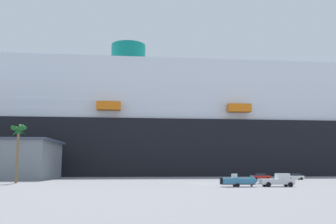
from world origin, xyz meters
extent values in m
plane|color=gray|center=(0.00, 30.00, 0.00)|extent=(600.00, 600.00, 0.00)
cube|color=black|center=(23.28, 71.68, 9.80)|extent=(255.88, 39.32, 19.60)
cube|color=white|center=(23.28, 71.68, 21.19)|extent=(225.19, 36.08, 3.18)
cube|color=white|center=(18.17, 71.64, 24.37)|extent=(215.16, 35.60, 3.18)
cube|color=white|center=(13.06, 71.59, 27.54)|extent=(208.15, 35.00, 3.18)
cube|color=white|center=(7.95, 71.54, 30.72)|extent=(194.05, 34.57, 3.18)
cube|color=white|center=(2.84, 71.49, 33.90)|extent=(183.74, 33.72, 3.18)
cube|color=white|center=(-2.27, 71.44, 37.07)|extent=(175.64, 32.86, 3.18)
cube|color=white|center=(-7.38, 71.40, 40.25)|extent=(165.08, 32.51, 3.18)
cylinder|color=#0C7266|center=(-15.05, 71.32, 46.25)|extent=(13.42, 13.42, 8.82)
cube|color=orange|center=(-21.25, 52.06, 23.41)|extent=(8.03, 3.27, 2.80)
cube|color=orange|center=(23.46, 52.48, 23.41)|extent=(8.03, 3.27, 2.80)
cube|color=silver|center=(10.44, -13.47, 0.85)|extent=(5.63, 2.09, 0.90)
cube|color=silver|center=(11.45, -13.48, 1.75)|extent=(2.05, 1.87, 0.90)
cube|color=#26333F|center=(12.12, -13.50, 1.66)|extent=(0.13, 1.68, 0.63)
cylinder|color=black|center=(12.41, -12.50, 0.40)|extent=(0.80, 0.29, 0.80)
cylinder|color=black|center=(12.38, -14.50, 0.40)|extent=(0.80, 0.29, 0.80)
cylinder|color=black|center=(8.66, -12.44, 0.40)|extent=(0.80, 0.29, 0.80)
cylinder|color=black|center=(8.63, -14.44, 0.40)|extent=(0.80, 0.29, 0.80)
cube|color=#595960|center=(3.73, -13.36, 0.47)|extent=(5.64, 2.02, 0.16)
cube|color=#595960|center=(7.04, -13.41, 0.47)|extent=(1.84, 0.15, 0.10)
cylinder|color=black|center=(3.49, -12.28, 0.32)|extent=(0.64, 0.23, 0.64)
cylinder|color=black|center=(3.45, -14.43, 0.32)|extent=(0.64, 0.23, 0.64)
cube|color=teal|center=(3.73, -13.36, 1.00)|extent=(5.13, 2.23, 0.90)
cone|color=teal|center=(6.67, -13.41, 1.00)|extent=(1.23, 1.95, 1.93)
cube|color=silver|center=(3.22, -13.35, 1.80)|extent=(0.82, 1.01, 0.70)
cube|color=black|center=(0.98, -13.32, 1.00)|extent=(0.37, 0.51, 1.10)
cylinder|color=brown|center=(-37.18, 5.59, 5.30)|extent=(0.53, 0.53, 10.60)
cone|color=#195923|center=(-36.78, 5.59, 10.70)|extent=(0.72, 3.02, 2.45)
cone|color=#195923|center=(-36.95, 5.92, 10.70)|extent=(3.02, 2.41, 2.04)
cone|color=#195923|center=(-37.23, 5.99, 10.70)|extent=(3.27, 1.06, 1.98)
cone|color=#195923|center=(-37.51, 5.82, 10.70)|extent=(2.36, 2.97, 2.22)
cone|color=#195923|center=(-37.58, 5.64, 10.70)|extent=(1.11, 3.30, 1.88)
cone|color=#195923|center=(-37.44, 5.29, 10.70)|extent=(2.65, 2.39, 2.65)
cone|color=#195923|center=(-37.25, 5.20, 10.70)|extent=(2.97, 1.17, 2.62)
cone|color=#195923|center=(-36.87, 5.35, 10.70)|extent=(2.49, 2.91, 2.19)
sphere|color=#195923|center=(-37.18, 5.59, 10.60)|extent=(1.10, 1.10, 1.10)
cube|color=red|center=(19.46, 20.64, 0.68)|extent=(4.72, 1.88, 0.70)
cube|color=#1E232D|center=(19.23, 20.65, 1.31)|extent=(2.66, 1.65, 0.55)
cylinder|color=black|center=(21.02, 21.49, 0.33)|extent=(0.66, 0.24, 0.66)
cylinder|color=black|center=(20.98, 19.72, 0.33)|extent=(0.66, 0.24, 0.66)
cylinder|color=black|center=(17.94, 21.56, 0.33)|extent=(0.66, 0.24, 0.66)
cylinder|color=black|center=(17.89, 19.79, 0.33)|extent=(0.66, 0.24, 0.66)
cube|color=white|center=(28.04, 19.72, 0.68)|extent=(4.60, 2.26, 0.70)
cube|color=#1E232D|center=(28.26, 19.70, 1.31)|extent=(2.63, 1.90, 0.55)
cylinder|color=black|center=(26.49, 18.91, 0.33)|extent=(0.68, 0.28, 0.66)
cylinder|color=black|center=(26.65, 20.78, 0.33)|extent=(0.68, 0.28, 0.66)
cylinder|color=black|center=(29.42, 18.66, 0.33)|extent=(0.68, 0.28, 0.66)
cylinder|color=black|center=(29.58, 20.52, 0.33)|extent=(0.68, 0.28, 0.66)
camera|label=1|loc=(-14.35, -77.63, 3.34)|focal=41.67mm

